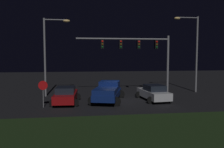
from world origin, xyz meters
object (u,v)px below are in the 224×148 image
street_lamp_right (192,45)px  stop_sign (43,89)px  pickup_truck (108,91)px  car_sedan_far (66,95)px  traffic_signal_gantry (139,49)px  street_lamp_left (50,47)px  car_sedan (154,93)px

street_lamp_right → stop_sign: street_lamp_right is taller
pickup_truck → stop_sign: stop_sign is taller
car_sedan_far → stop_sign: size_ratio=2.01×
car_sedan_far → street_lamp_right: bearing=-69.0°
traffic_signal_gantry → stop_sign: bearing=-150.0°
car_sedan_far → stop_sign: (-1.75, -1.49, 0.82)m
car_sedan_far → street_lamp_left: bearing=27.5°
car_sedan → street_lamp_right: size_ratio=0.52×
pickup_truck → street_lamp_left: (-5.67, 3.43, 4.14)m
car_sedan → street_lamp_left: size_ratio=0.56×
street_lamp_left → stop_sign: 6.50m
car_sedan → pickup_truck: bearing=81.4°
street_lamp_right → stop_sign: size_ratio=3.94×
street_lamp_left → traffic_signal_gantry: bearing=0.3°
street_lamp_right → pickup_truck: bearing=-158.4°
car_sedan_far → street_lamp_left: size_ratio=0.55×
pickup_truck → street_lamp_right: street_lamp_right is taller
traffic_signal_gantry → street_lamp_right: 6.58m
traffic_signal_gantry → street_lamp_left: size_ratio=1.27×
street_lamp_left → stop_sign: size_ratio=3.65×
pickup_truck → street_lamp_left: street_lamp_left is taller
traffic_signal_gantry → stop_sign: size_ratio=4.63×
pickup_truck → car_sedan_far: bearing=112.9°
street_lamp_left → street_lamp_right: (16.03, 0.67, 0.36)m
car_sedan → street_lamp_left: 11.57m
pickup_truck → traffic_signal_gantry: bearing=-32.3°
traffic_signal_gantry → street_lamp_right: (6.53, 0.63, 0.47)m
car_sedan_far → traffic_signal_gantry: size_ratio=0.44×
stop_sign → street_lamp_left: bearing=90.4°
pickup_truck → traffic_signal_gantry: traffic_signal_gantry is taller
car_sedan → stop_sign: size_ratio=2.05×
car_sedan_far → stop_sign: bearing=133.4°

